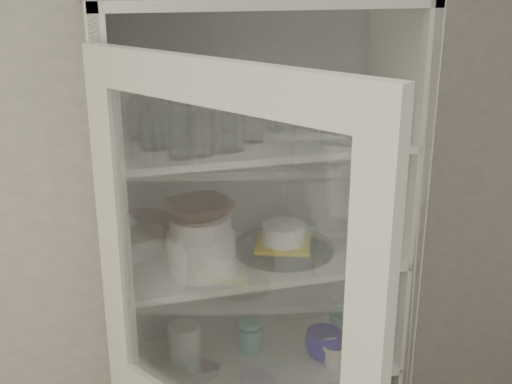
{
  "coord_description": "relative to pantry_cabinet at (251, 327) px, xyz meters",
  "views": [
    {
      "loc": [
        -0.34,
        -0.64,
        2.17
      ],
      "look_at": [
        0.2,
        1.27,
        1.48
      ],
      "focal_mm": 45.0,
      "sensor_mm": 36.0,
      "label": 1
    }
  ],
  "objects": [
    {
      "name": "grey_bowl_stack",
      "position": [
        0.41,
        -0.03,
        0.41
      ],
      "size": [
        0.13,
        0.13,
        0.18
      ],
      "primitive_type": "cylinder",
      "color": "silver",
      "rests_on": "shelf_plates"
    },
    {
      "name": "white_ramekin",
      "position": [
        0.1,
        -0.06,
        0.39
      ],
      "size": [
        0.19,
        0.19,
        0.06
      ],
      "primitive_type": "cylinder",
      "rotation": [
        0.0,
        0.0,
        -0.37
      ],
      "color": "white",
      "rests_on": "yellow_trivet"
    },
    {
      "name": "mug_teal",
      "position": [
        0.35,
        -0.02,
        -0.03
      ],
      "size": [
        0.1,
        0.1,
        0.09
      ],
      "primitive_type": "imported",
      "rotation": [
        0.0,
        0.0,
        -0.03
      ],
      "color": "teal",
      "rests_on": "shelf_mugs"
    },
    {
      "name": "plate_stack_back",
      "position": [
        -0.4,
        0.08,
        0.36
      ],
      "size": [
        0.22,
        0.22,
        0.07
      ],
      "primitive_type": "cylinder",
      "color": "white",
      "rests_on": "shelf_plates"
    },
    {
      "name": "tumbler_10",
      "position": [
        -0.02,
        -0.09,
        0.79
      ],
      "size": [
        0.07,
        0.07,
        0.13
      ],
      "primitive_type": "cylinder",
      "rotation": [
        0.0,
        0.0,
        0.12
      ],
      "color": "silver",
      "rests_on": "shelf_glass"
    },
    {
      "name": "pantry_cabinet",
      "position": [
        0.0,
        0.0,
        0.0
      ],
      "size": [
        1.0,
        0.45,
        2.1
      ],
      "color": "silver",
      "rests_on": "floor"
    },
    {
      "name": "mug_white",
      "position": [
        0.24,
        -0.2,
        -0.04
      ],
      "size": [
        0.1,
        0.1,
        0.09
      ],
      "primitive_type": "imported",
      "rotation": [
        0.0,
        0.0,
        -0.06
      ],
      "color": "white",
      "rests_on": "shelf_mugs"
    },
    {
      "name": "terracotta_bowl",
      "position": [
        -0.2,
        -0.14,
        0.53
      ],
      "size": [
        0.24,
        0.24,
        0.05
      ],
      "primitive_type": "imported",
      "rotation": [
        0.0,
        0.0,
        0.21
      ],
      "color": "#401C11",
      "rests_on": "cream_bowl"
    },
    {
      "name": "tumbler_3",
      "position": [
        -0.1,
        -0.17,
        0.79
      ],
      "size": [
        0.09,
        0.09,
        0.14
      ],
      "primitive_type": "cylinder",
      "rotation": [
        0.0,
        0.0,
        -0.27
      ],
      "color": "silver",
      "rests_on": "shelf_glass"
    },
    {
      "name": "glass_platter",
      "position": [
        0.1,
        -0.06,
        0.33
      ],
      "size": [
        0.4,
        0.4,
        0.02
      ],
      "primitive_type": "cylinder",
      "rotation": [
        0.0,
        0.0,
        0.17
      ],
      "color": "silver",
      "rests_on": "shelf_plates"
    },
    {
      "name": "goblet_1",
      "position": [
        -0.07,
        0.03,
        0.8
      ],
      "size": [
        0.07,
        0.07,
        0.15
      ],
      "primitive_type": null,
      "color": "silver",
      "rests_on": "shelf_glass"
    },
    {
      "name": "tumbler_1",
      "position": [
        -0.2,
        -0.2,
        0.78
      ],
      "size": [
        0.07,
        0.07,
        0.13
      ],
      "primitive_type": "cylinder",
      "rotation": [
        0.0,
        0.0,
        -0.06
      ],
      "color": "silver",
      "rests_on": "shelf_glass"
    },
    {
      "name": "measuring_cups",
      "position": [
        -0.22,
        -0.13,
        -0.06
      ],
      "size": [
        0.1,
        0.1,
        0.04
      ],
      "primitive_type": "cylinder",
      "color": "silver",
      "rests_on": "shelf_mugs"
    },
    {
      "name": "goblet_0",
      "position": [
        -0.35,
        0.04,
        0.8
      ],
      "size": [
        0.07,
        0.07,
        0.16
      ],
      "primitive_type": null,
      "color": "silver",
      "rests_on": "shelf_glass"
    },
    {
      "name": "mug_blue",
      "position": [
        0.23,
        -0.15,
        -0.03
      ],
      "size": [
        0.14,
        0.14,
        0.11
      ],
      "primitive_type": "imported",
      "rotation": [
        0.0,
        0.0,
        0.05
      ],
      "color": "#0D0FA4",
      "rests_on": "shelf_mugs"
    },
    {
      "name": "tumbler_8",
      "position": [
        -0.33,
        -0.09,
        0.8
      ],
      "size": [
        0.1,
        0.1,
        0.15
      ],
      "primitive_type": "cylinder",
      "rotation": [
        0.0,
        0.0,
        -0.3
      ],
      "color": "silver",
      "rests_on": "shelf_glass"
    },
    {
      "name": "tumbler_9",
      "position": [
        -0.24,
        -0.08,
        0.79
      ],
      "size": [
        0.06,
        0.06,
        0.13
      ],
      "primitive_type": "cylinder",
      "rotation": [
        0.0,
        0.0,
        -0.01
      ],
      "color": "silver",
      "rests_on": "shelf_glass"
    },
    {
      "name": "goblet_3",
      "position": [
        0.34,
        0.02,
        0.82
      ],
      "size": [
        0.09,
        0.09,
        0.19
      ],
      "primitive_type": null,
      "color": "silver",
      "rests_on": "shelf_glass"
    },
    {
      "name": "tumbler_4",
      "position": [
        0.24,
        -0.19,
        0.8
      ],
      "size": [
        0.1,
        0.1,
        0.15
      ],
      "primitive_type": "cylinder",
      "rotation": [
        0.0,
        0.0,
        0.37
      ],
      "color": "silver",
      "rests_on": "shelf_glass"
    },
    {
      "name": "white_canister",
      "position": [
        -0.25,
        -0.02,
        -0.01
      ],
      "size": [
        0.14,
        0.14,
        0.14
      ],
      "primitive_type": "cylinder",
      "rotation": [
        0.0,
        0.0,
        -0.29
      ],
      "color": "white",
      "rests_on": "shelf_mugs"
    },
    {
      "name": "yellow_trivet",
      "position": [
        0.1,
        -0.06,
        0.35
      ],
      "size": [
        0.24,
        0.24,
        0.01
      ],
      "primitive_type": "cube",
      "rotation": [
        0.0,
        0.0,
        -0.39
      ],
      "color": "yellow",
      "rests_on": "glass_platter"
    },
    {
      "name": "goblet_2",
      "position": [
        0.1,
        0.05,
        0.8
      ],
      "size": [
        0.07,
        0.07,
        0.16
      ],
      "primitive_type": null,
      "color": "silver",
      "rests_on": "shelf_glass"
    },
    {
      "name": "tumbler_2",
      "position": [
        -0.13,
        -0.17,
        0.8
      ],
      "size": [
        0.08,
        0.08,
        0.15
      ],
      "primitive_type": "cylinder",
      "rotation": [
        0.0,
        0.0,
        -0.03
      ],
      "color": "silver",
      "rests_on": "shelf_glass"
    },
    {
      "name": "tumbler_5",
      "position": [
        0.21,
        -0.18,
        0.78
      ],
      "size": [
        0.07,
        0.07,
        0.13
      ],
      "primitive_type": "cylinder",
      "rotation": [
        0.0,
        0.0,
        0.1
      ],
      "color": "silver",
      "rests_on": "shelf_glass"
    },
    {
      "name": "teal_jar",
      "position": [
        -0.01,
        -0.02,
        -0.03
      ],
      "size": [
        0.09,
        0.09,
        0.11
      ],
      "color": "teal",
      "rests_on": "shelf_mugs"
    },
    {
      "name": "cream_bowl",
      "position": [
        -0.2,
        -0.14,
        0.48
      ],
      "size": [
        0.23,
        0.23,
        0.06
      ],
      "primitive_type": "cylinder",
      "rotation": [
        0.0,
        0.0,
        0.24
      ],
      "color": "silver",
      "rests_on": "plate_stack_front"
    },
    {
      "name": "tumbler_0",
      "position": [
        -0.27,
        -0.21,
        0.79
      ],
      "size": [
        0.09,
        0.09,
        0.13
      ],
      "primitive_type": "cylinder",
      "rotation": [
        0.0,
        0.0,
        0.41
      ],
      "color": "silver",
      "rests_on": "shelf_glass"
    },
    {
      "name": "plate_stack_front",
      "position": [
        -0.2,
        -0.14,
        0.38
      ],
      "size": [
        0.22,
        0.22,
        0.13
      ],
      "primitive_type": "cylinder",
      "color": "white",
      "rests_on": "shelf_plates"
    },
    {
      "name": "wall_back",
      "position": [
        -0.2,
        0.16,
        0.36
      ],
      "size": [
        3.6,
        0.02,
        2.6
      ],
      "primitive_type": "cube",
      "color": "#A8A69C",
      "rests_on": "ground"
    },
    {
      "name": "tumbler_6",
      "position": [
        0.41,
        -0.22,
        0.79
      ],
      "size": [
        0.08,
        0.08,
        0.13
      ],
      "primitive_type": "cylinder",
      "rotation": [
        0.0,
        0.0,
        -0.38
      ],
      "color": "silver",
      "rests_on": "shelf_glass"
    },
    {
      "name": "tumbler_7",
      "position": [
        -0.3,
        -0.09,
        0.79
      ],
      "size": [
        0.07,
        0.07,
        0.15
      ],
      "primitive_type": "cylinder",
      "rotation": [
        0.0,
        0.0,
        -0.01
      ],
      "color": "silver",
      "rests_on": "shelf_glass"
    }
  ]
}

